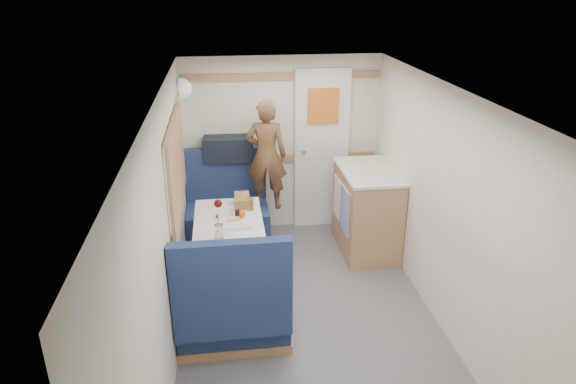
{
  "coord_description": "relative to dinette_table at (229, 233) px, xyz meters",
  "views": [
    {
      "loc": [
        -0.66,
        -3.27,
        2.75
      ],
      "look_at": [
        -0.11,
        0.9,
        0.99
      ],
      "focal_mm": 32.0,
      "sensor_mm": 36.0,
      "label": 1
    }
  ],
  "objects": [
    {
      "name": "wall_right",
      "position": [
        1.75,
        -1.0,
        0.43
      ],
      "size": [
        0.02,
        4.5,
        2.0
      ],
      "primitive_type": "cube",
      "color": "silver",
      "rests_on": "floor"
    },
    {
      "name": "wine_glass",
      "position": [
        -0.08,
        0.05,
        0.28
      ],
      "size": [
        0.08,
        0.08,
        0.17
      ],
      "color": "white",
      "rests_on": "dinette_table"
    },
    {
      "name": "tumbler_left",
      "position": [
        -0.08,
        -0.38,
        0.22
      ],
      "size": [
        0.08,
        0.08,
        0.12
      ],
      "primitive_type": "cylinder",
      "color": "silver",
      "rests_on": "dinette_table"
    },
    {
      "name": "beer_glass",
      "position": [
        0.21,
        0.17,
        0.21
      ],
      "size": [
        0.07,
        0.07,
        0.11
      ],
      "primitive_type": "cylinder",
      "color": "#934315",
      "rests_on": "dinette_table"
    },
    {
      "name": "pepper_grinder",
      "position": [
        0.08,
        -0.06,
        0.21
      ],
      "size": [
        0.04,
        0.04,
        0.11
      ],
      "primitive_type": "cylinder",
      "color": "black",
      "rests_on": "dinette_table"
    },
    {
      "name": "dinette_table",
      "position": [
        0.0,
        0.0,
        0.0
      ],
      "size": [
        0.62,
        0.92,
        0.72
      ],
      "color": "white",
      "rests_on": "floor"
    },
    {
      "name": "side_window",
      "position": [
        -0.43,
        0.0,
        0.68
      ],
      "size": [
        0.04,
        1.3,
        0.72
      ],
      "primitive_type": "cube",
      "color": "#9EA88F",
      "rests_on": "wall_left"
    },
    {
      "name": "person",
      "position": [
        0.43,
        0.81,
        0.47
      ],
      "size": [
        0.48,
        0.36,
        1.18
      ],
      "primitive_type": "imported",
      "rotation": [
        0.0,
        0.0,
        2.94
      ],
      "color": "brown",
      "rests_on": "bench_far"
    },
    {
      "name": "orange_fruit",
      "position": [
        0.12,
        -0.04,
        0.21
      ],
      "size": [
        0.08,
        0.08,
        0.08
      ],
      "primitive_type": "sphere",
      "color": "#EA5D0A",
      "rests_on": "tray"
    },
    {
      "name": "wall_back",
      "position": [
        0.65,
        1.25,
        0.43
      ],
      "size": [
        2.2,
        0.02,
        2.0
      ],
      "primitive_type": "cube",
      "color": "silver",
      "rests_on": "floor"
    },
    {
      "name": "tray",
      "position": [
        0.06,
        -0.07,
        0.16
      ],
      "size": [
        0.31,
        0.39,
        0.02
      ],
      "primitive_type": "cube",
      "rotation": [
        0.0,
        0.0,
        0.1
      ],
      "color": "white",
      "rests_on": "dinette_table"
    },
    {
      "name": "bench_near",
      "position": [
        -0.0,
        -0.86,
        -0.27
      ],
      "size": [
        0.9,
        0.59,
        1.05
      ],
      "color": "navy",
      "rests_on": "floor"
    },
    {
      "name": "duffel_bag",
      "position": [
        0.05,
        1.12,
        0.46
      ],
      "size": [
        0.56,
        0.29,
        0.26
      ],
      "primitive_type": "cube",
      "rotation": [
        0.0,
        0.0,
        -0.06
      ],
      "color": "black",
      "rests_on": "ledge"
    },
    {
      "name": "oak_trim_low",
      "position": [
        0.65,
        1.23,
        0.28
      ],
      "size": [
        2.15,
        0.02,
        0.08
      ],
      "primitive_type": "cube",
      "color": "#A06B48",
      "rests_on": "wall_back"
    },
    {
      "name": "cheese_block",
      "position": [
        0.05,
        -0.09,
        0.19
      ],
      "size": [
        0.11,
        0.07,
        0.04
      ],
      "primitive_type": "cube",
      "rotation": [
        0.0,
        0.0,
        0.06
      ],
      "color": "#E5D184",
      "rests_on": "tray"
    },
    {
      "name": "ledge",
      "position": [
        -0.0,
        1.12,
        0.31
      ],
      "size": [
        0.9,
        0.14,
        0.04
      ],
      "primitive_type": "cube",
      "color": "#A06B48",
      "rests_on": "bench_far"
    },
    {
      "name": "bread_loaf",
      "position": [
        0.14,
        0.25,
        0.21
      ],
      "size": [
        0.14,
        0.26,
        0.11
      ],
      "primitive_type": "cube",
      "rotation": [
        0.0,
        0.0,
        0.01
      ],
      "color": "brown",
      "rests_on": "dinette_table"
    },
    {
      "name": "oak_trim_high",
      "position": [
        0.65,
        1.23,
        1.21
      ],
      "size": [
        2.15,
        0.02,
        0.08
      ],
      "primitive_type": "cube",
      "color": "#A06B48",
      "rests_on": "wall_back"
    },
    {
      "name": "galley_counter",
      "position": [
        1.47,
        0.55,
        -0.1
      ],
      "size": [
        0.57,
        0.92,
        0.92
      ],
      "color": "#A06B48",
      "rests_on": "floor"
    },
    {
      "name": "dome_light",
      "position": [
        -0.39,
        0.85,
        1.18
      ],
      "size": [
        0.2,
        0.2,
        0.2
      ],
      "primitive_type": "sphere",
      "color": "white",
      "rests_on": "wall_left"
    },
    {
      "name": "rear_door",
      "position": [
        1.1,
        1.22,
        0.41
      ],
      "size": [
        0.62,
        0.12,
        1.86
      ],
      "color": "white",
      "rests_on": "wall_back"
    },
    {
      "name": "salt_grinder",
      "position": [
        0.03,
        0.03,
        0.2
      ],
      "size": [
        0.04,
        0.04,
        0.1
      ],
      "primitive_type": "cylinder",
      "color": "silver",
      "rests_on": "dinette_table"
    },
    {
      "name": "ceiling",
      "position": [
        0.65,
        -1.0,
        1.43
      ],
      "size": [
        4.5,
        4.5,
        0.0
      ],
      "primitive_type": "plane",
      "rotation": [
        3.14,
        0.0,
        0.0
      ],
      "color": "silver",
      "rests_on": "wall_back"
    },
    {
      "name": "wall_left",
      "position": [
        -0.45,
        -1.0,
        0.43
      ],
      "size": [
        0.02,
        4.5,
        2.0
      ],
      "primitive_type": "cube",
      "color": "silver",
      "rests_on": "floor"
    },
    {
      "name": "floor",
      "position": [
        0.65,
        -1.0,
        -0.57
      ],
      "size": [
        4.5,
        4.5,
        0.0
      ],
      "primitive_type": "plane",
      "color": "#515156",
      "rests_on": "ground"
    },
    {
      "name": "bench_far",
      "position": [
        -0.0,
        0.86,
        -0.27
      ],
      "size": [
        0.9,
        0.59,
        1.05
      ],
      "color": "navy",
      "rests_on": "floor"
    }
  ]
}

